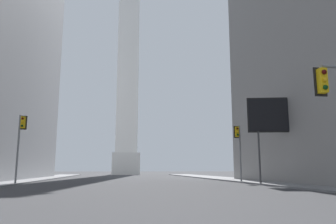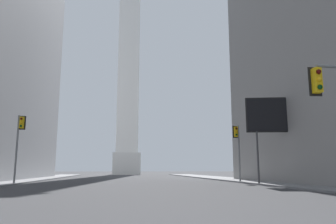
{
  "view_description": "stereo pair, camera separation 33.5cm",
  "coord_description": "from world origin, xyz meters",
  "px_view_note": "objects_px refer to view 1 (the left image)",
  "views": [
    {
      "loc": [
        -1.86,
        -2.77,
        1.43
      ],
      "look_at": [
        6.63,
        53.85,
        11.43
      ],
      "focal_mm": 35.0,
      "sensor_mm": 36.0,
      "label": 1
    },
    {
      "loc": [
        -1.53,
        -2.82,
        1.43
      ],
      "look_at": [
        6.63,
        53.85,
        11.43
      ],
      "focal_mm": 35.0,
      "sensor_mm": 36.0,
      "label": 2
    }
  ],
  "objects_px": {
    "traffic_light_mid_right": "(239,145)",
    "traffic_light_mid_left": "(20,139)",
    "obelisk": "(128,53)",
    "billboard_sign": "(278,117)"
  },
  "relations": [
    {
      "from": "obelisk",
      "to": "billboard_sign",
      "type": "distance_m",
      "value": 65.56
    },
    {
      "from": "obelisk",
      "to": "traffic_light_mid_right",
      "type": "xyz_separation_m",
      "value": [
        10.99,
        -52.95,
        -28.93
      ]
    },
    {
      "from": "traffic_light_mid_right",
      "to": "billboard_sign",
      "type": "height_order",
      "value": "billboard_sign"
    },
    {
      "from": "traffic_light_mid_left",
      "to": "billboard_sign",
      "type": "distance_m",
      "value": 24.31
    },
    {
      "from": "obelisk",
      "to": "billboard_sign",
      "type": "height_order",
      "value": "obelisk"
    },
    {
      "from": "traffic_light_mid_right",
      "to": "traffic_light_mid_left",
      "type": "bearing_deg",
      "value": -175.79
    },
    {
      "from": "obelisk",
      "to": "traffic_light_mid_left",
      "type": "xyz_separation_m",
      "value": [
        -11.04,
        -54.57,
        -28.71
      ]
    },
    {
      "from": "billboard_sign",
      "to": "traffic_light_mid_right",
      "type": "bearing_deg",
      "value": 108.86
    },
    {
      "from": "traffic_light_mid_left",
      "to": "obelisk",
      "type": "bearing_deg",
      "value": 78.56
    },
    {
      "from": "traffic_light_mid_left",
      "to": "traffic_light_mid_right",
      "type": "distance_m",
      "value": 22.09
    }
  ]
}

